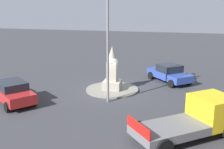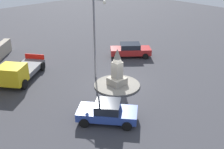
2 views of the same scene
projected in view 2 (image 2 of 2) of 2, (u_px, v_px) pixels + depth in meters
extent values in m
plane|color=#38383D|center=(117.00, 86.00, 23.13)|extent=(80.00, 80.00, 0.00)
cylinder|color=gray|center=(117.00, 85.00, 23.10)|extent=(3.96, 3.96, 0.13)
cube|color=#9E9687|center=(117.00, 81.00, 22.94)|extent=(1.31, 1.31, 0.63)
cube|color=#9E9687|center=(117.00, 70.00, 22.50)|extent=(0.73, 0.73, 1.45)
cone|color=#9E9687|center=(117.00, 55.00, 21.94)|extent=(0.81, 0.81, 1.19)
cylinder|color=slate|center=(94.00, 38.00, 23.05)|extent=(0.16, 0.16, 7.61)
cylinder|color=slate|center=(99.00, 0.00, 21.22)|extent=(1.36, 0.08, 0.08)
sphere|color=#F2EACC|center=(105.00, 2.00, 20.82)|extent=(0.28, 0.28, 0.28)
cube|color=#2D479E|center=(107.00, 113.00, 18.10)|extent=(4.24, 3.94, 0.56)
cube|color=#1E232D|center=(108.00, 106.00, 17.86)|extent=(2.31, 2.31, 0.58)
cylinder|color=black|center=(129.00, 111.00, 18.86)|extent=(0.63, 0.58, 0.64)
cylinder|color=black|center=(127.00, 126.00, 17.26)|extent=(0.63, 0.58, 0.64)
cylinder|color=black|center=(90.00, 109.00, 19.18)|extent=(0.63, 0.58, 0.64)
cylinder|color=black|center=(84.00, 123.00, 17.59)|extent=(0.63, 0.58, 0.64)
cube|color=#B22323|center=(131.00, 51.00, 29.21)|extent=(4.14, 4.44, 0.65)
cube|color=#1E232D|center=(130.00, 46.00, 28.96)|extent=(2.58, 2.63, 0.51)
cylinder|color=black|center=(117.00, 57.00, 28.50)|extent=(0.58, 0.63, 0.64)
cylinder|color=black|center=(116.00, 51.00, 30.07)|extent=(0.58, 0.63, 0.64)
cylinder|color=black|center=(145.00, 56.00, 28.63)|extent=(0.58, 0.63, 0.64)
cylinder|color=black|center=(143.00, 51.00, 30.20)|extent=(0.58, 0.63, 0.64)
cube|color=yellow|center=(12.00, 74.00, 22.41)|extent=(2.79, 2.75, 1.53)
cube|color=slate|center=(27.00, 68.00, 25.07)|extent=(3.79, 4.05, 0.43)
cube|color=red|center=(35.00, 57.00, 26.42)|extent=(1.60, 1.26, 0.50)
cylinder|color=black|center=(24.00, 84.00, 22.42)|extent=(0.74, 0.84, 0.84)
cylinder|color=black|center=(1.00, 83.00, 22.72)|extent=(0.74, 0.84, 0.84)
cylinder|color=black|center=(42.00, 66.00, 25.91)|extent=(0.74, 0.84, 0.84)
cylinder|color=black|center=(22.00, 65.00, 26.20)|extent=(0.74, 0.84, 0.84)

